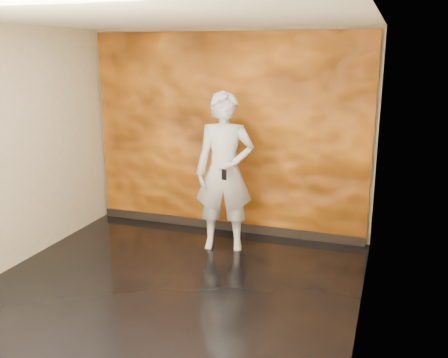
% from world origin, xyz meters
% --- Properties ---
extents(room, '(4.02, 4.02, 2.81)m').
position_xyz_m(room, '(0.00, 0.00, 1.40)').
color(room, black).
rests_on(room, ground).
extents(feature_wall, '(3.90, 0.06, 2.75)m').
position_xyz_m(feature_wall, '(0.00, 1.96, 1.38)').
color(feature_wall, orange).
rests_on(feature_wall, ground).
extents(baseboard, '(3.90, 0.04, 0.12)m').
position_xyz_m(baseboard, '(0.00, 1.92, 0.06)').
color(baseboard, black).
rests_on(baseboard, ground).
extents(man, '(0.83, 0.65, 2.03)m').
position_xyz_m(man, '(0.20, 1.30, 1.01)').
color(man, '#989BA6').
rests_on(man, ground).
extents(phone, '(0.07, 0.04, 0.13)m').
position_xyz_m(phone, '(0.29, 1.02, 1.06)').
color(phone, black).
rests_on(phone, man).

